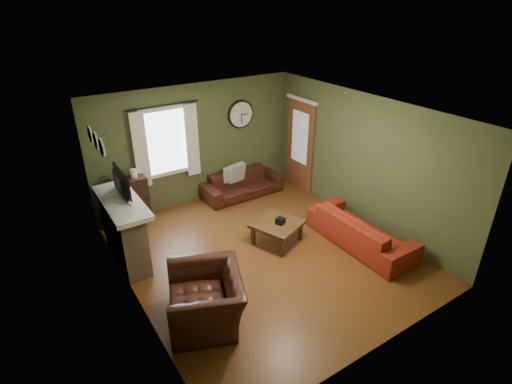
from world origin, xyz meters
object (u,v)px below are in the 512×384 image
bookshelf (127,202)px  coffee_table (277,232)px  sofa_red (361,230)px  armchair (206,299)px  sofa_brown (242,184)px

bookshelf → coffee_table: size_ratio=1.23×
sofa_red → coffee_table: (-1.26, 0.90, -0.10)m
bookshelf → sofa_red: 4.58m
armchair → bookshelf: bearing=-156.5°
bookshelf → armchair: bookshelf is taller
bookshelf → armchair: size_ratio=0.84×
armchair → sofa_red: bearing=114.8°
sofa_brown → sofa_red: (0.78, -2.94, 0.04)m
bookshelf → sofa_red: size_ratio=0.46×
bookshelf → coffee_table: (2.11, -2.19, -0.28)m
sofa_brown → coffee_table: sofa_brown is taller
bookshelf → armchair: (0.10, -3.27, -0.11)m
bookshelf → sofa_red: bookshelf is taller
sofa_red → coffee_table: sofa_red is taller
sofa_red → armchair: 3.28m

